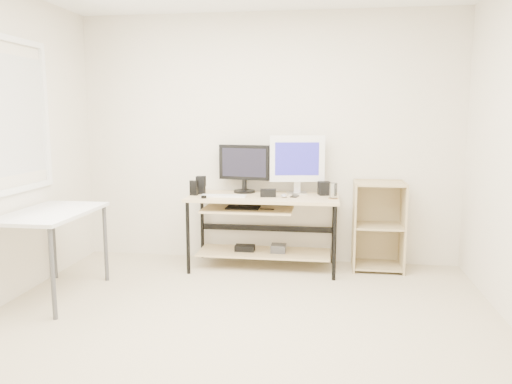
{
  "coord_description": "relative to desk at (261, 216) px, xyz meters",
  "views": [
    {
      "loc": [
        0.62,
        -3.25,
        1.55
      ],
      "look_at": [
        -0.03,
        1.3,
        0.84
      ],
      "focal_mm": 35.0,
      "sensor_mm": 36.0,
      "label": 1
    }
  ],
  "objects": [
    {
      "name": "room",
      "position": [
        -0.11,
        -1.62,
        0.78
      ],
      "size": [
        4.01,
        4.01,
        2.62
      ],
      "color": "#C4B697",
      "rests_on": "ground"
    },
    {
      "name": "desk",
      "position": [
        0.0,
        0.0,
        0.0
      ],
      "size": [
        1.5,
        0.65,
        0.75
      ],
      "color": "#D7BE88",
      "rests_on": "ground"
    },
    {
      "name": "side_table",
      "position": [
        -1.65,
        -1.06,
        0.13
      ],
      "size": [
        0.6,
        1.0,
        0.75
      ],
      "color": "white",
      "rests_on": "ground"
    },
    {
      "name": "shelf_unit",
      "position": [
        1.18,
        0.16,
        -0.09
      ],
      "size": [
        0.5,
        0.4,
        0.9
      ],
      "color": "tan",
      "rests_on": "ground"
    },
    {
      "name": "black_monitor",
      "position": [
        -0.2,
        0.19,
        0.5
      ],
      "size": [
        0.54,
        0.23,
        0.5
      ],
      "rotation": [
        0.0,
        0.0,
        -0.17
      ],
      "color": "black",
      "rests_on": "desk"
    },
    {
      "name": "white_imac",
      "position": [
        0.35,
        0.17,
        0.56
      ],
      "size": [
        0.56,
        0.18,
        0.6
      ],
      "rotation": [
        0.0,
        0.0,
        0.16
      ],
      "color": "silver",
      "rests_on": "desk"
    },
    {
      "name": "keyboard",
      "position": [
        -0.36,
        -0.11,
        0.22
      ],
      "size": [
        0.45,
        0.14,
        0.02
      ],
      "primitive_type": "cube",
      "rotation": [
        0.0,
        0.0,
        0.03
      ],
      "color": "white",
      "rests_on": "desk"
    },
    {
      "name": "mouse",
      "position": [
        0.24,
        -0.07,
        0.23
      ],
      "size": [
        0.08,
        0.11,
        0.03
      ],
      "primitive_type": "ellipsoid",
      "rotation": [
        0.0,
        0.0,
        0.21
      ],
      "color": "#ADADB2",
      "rests_on": "desk"
    },
    {
      "name": "center_speaker",
      "position": [
        0.08,
        -0.06,
        0.25
      ],
      "size": [
        0.16,
        0.09,
        0.08
      ],
      "primitive_type": "cube",
      "rotation": [
        0.0,
        0.0,
        0.13
      ],
      "color": "black",
      "rests_on": "desk"
    },
    {
      "name": "speaker_left",
      "position": [
        -0.63,
        0.05,
        0.31
      ],
      "size": [
        0.09,
        0.09,
        0.18
      ],
      "rotation": [
        0.0,
        0.0,
        0.03
      ],
      "color": "black",
      "rests_on": "desk"
    },
    {
      "name": "speaker_right",
      "position": [
        0.63,
        0.14,
        0.28
      ],
      "size": [
        0.14,
        0.14,
        0.14
      ],
      "primitive_type": "cube",
      "rotation": [
        0.0,
        0.0,
        0.26
      ],
      "color": "black",
      "rests_on": "desk"
    },
    {
      "name": "audio_controller",
      "position": [
        -0.68,
        -0.06,
        0.29
      ],
      "size": [
        0.08,
        0.06,
        0.15
      ],
      "primitive_type": "cube",
      "rotation": [
        0.0,
        0.0,
        -0.2
      ],
      "color": "black",
      "rests_on": "desk"
    },
    {
      "name": "volume_puck",
      "position": [
        -0.54,
        -0.23,
        0.22
      ],
      "size": [
        0.07,
        0.07,
        0.02
      ],
      "primitive_type": "cylinder",
      "rotation": [
        0.0,
        0.0,
        0.21
      ],
      "color": "black",
      "rests_on": "desk"
    },
    {
      "name": "smartphone",
      "position": [
        0.34,
        -0.02,
        0.22
      ],
      "size": [
        0.09,
        0.13,
        0.01
      ],
      "primitive_type": "cube",
      "rotation": [
        0.0,
        0.0,
        -0.16
      ],
      "color": "black",
      "rests_on": "desk"
    },
    {
      "name": "coaster",
      "position": [
        0.72,
        -0.08,
        0.21
      ],
      "size": [
        0.11,
        0.11,
        0.01
      ],
      "primitive_type": "cylinder",
      "rotation": [
        0.0,
        0.0,
        -0.15
      ],
      "color": "#A67B4B",
      "rests_on": "desk"
    },
    {
      "name": "drinking_glass",
      "position": [
        0.72,
        -0.08,
        0.29
      ],
      "size": [
        0.08,
        0.08,
        0.15
      ],
      "primitive_type": "cylinder",
      "rotation": [
        0.0,
        0.0,
        -0.15
      ],
      "color": "white",
      "rests_on": "coaster"
    }
  ]
}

